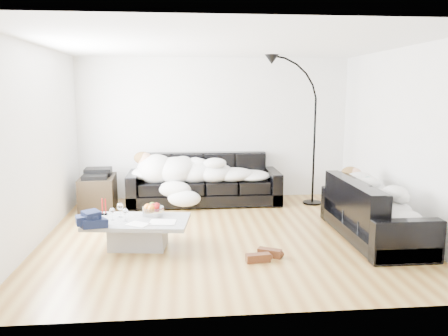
{
  "coord_description": "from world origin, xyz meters",
  "views": [
    {
      "loc": [
        -0.57,
        -5.87,
        1.99
      ],
      "look_at": [
        0.0,
        0.3,
        0.9
      ],
      "focal_mm": 35.0,
      "sensor_mm": 36.0,
      "label": 1
    }
  ],
  "objects": [
    {
      "name": "ground",
      "position": [
        0.0,
        0.0,
        0.0
      ],
      "size": [
        5.0,
        5.0,
        0.0
      ],
      "primitive_type": "plane",
      "color": "olive",
      "rests_on": "ground"
    },
    {
      "name": "wall_back",
      "position": [
        0.0,
        2.25,
        1.3
      ],
      "size": [
        5.0,
        0.02,
        2.6
      ],
      "primitive_type": "cube",
      "color": "silver",
      "rests_on": "ground"
    },
    {
      "name": "sleeper_right",
      "position": [
        2.0,
        -0.33,
        0.63
      ],
      "size": [
        0.72,
        1.7,
        0.42
      ],
      "primitive_type": null,
      "rotation": [
        0.0,
        0.0,
        1.57
      ],
      "color": "white",
      "rests_on": "sofa_right"
    },
    {
      "name": "sofa_back",
      "position": [
        -0.22,
        1.78,
        0.44
      ],
      "size": [
        2.68,
        0.93,
        0.88
      ],
      "primitive_type": "cube",
      "color": "black",
      "rests_on": "ground"
    },
    {
      "name": "wine_glass_c",
      "position": [
        -1.32,
        -0.47,
        0.46
      ],
      "size": [
        0.07,
        0.07,
        0.17
      ],
      "primitive_type": "cylinder",
      "rotation": [
        0.0,
        0.0,
        -0.03
      ],
      "color": "white",
      "rests_on": "coffee_table"
    },
    {
      "name": "shoes",
      "position": [
        0.36,
        -0.96,
        0.06
      ],
      "size": [
        0.51,
        0.39,
        0.11
      ],
      "primitive_type": null,
      "rotation": [
        0.0,
        0.0,
        -0.08
      ],
      "color": "#472311",
      "rests_on": "ground"
    },
    {
      "name": "wine_glass_b",
      "position": [
        -1.49,
        -0.4,
        0.45
      ],
      "size": [
        0.08,
        0.08,
        0.16
      ],
      "primitive_type": "cylinder",
      "rotation": [
        0.0,
        0.0,
        0.13
      ],
      "color": "white",
      "rests_on": "coffee_table"
    },
    {
      "name": "navy_jacket",
      "position": [
        -1.72,
        -0.68,
        0.53
      ],
      "size": [
        0.4,
        0.38,
        0.16
      ],
      "primitive_type": null,
      "rotation": [
        0.0,
        0.0,
        0.45
      ],
      "color": "black",
      "rests_on": "coffee_table"
    },
    {
      "name": "wall_left",
      "position": [
        -2.5,
        0.0,
        1.3
      ],
      "size": [
        0.02,
        4.5,
        2.6
      ],
      "primitive_type": "cube",
      "color": "silver",
      "rests_on": "ground"
    },
    {
      "name": "candle_right",
      "position": [
        -1.62,
        -0.15,
        0.48
      ],
      "size": [
        0.04,
        0.04,
        0.21
      ],
      "primitive_type": "cylinder",
      "rotation": [
        0.0,
        0.0,
        -0.01
      ],
      "color": "maroon",
      "rests_on": "coffee_table"
    },
    {
      "name": "coffee_table",
      "position": [
        -1.17,
        -0.41,
        0.19
      ],
      "size": [
        1.36,
        0.9,
        0.37
      ],
      "primitive_type": "cube",
      "rotation": [
        0.0,
        0.0,
        -0.12
      ],
      "color": "#939699",
      "rests_on": "ground"
    },
    {
      "name": "ceiling",
      "position": [
        0.0,
        0.0,
        2.6
      ],
      "size": [
        5.0,
        5.0,
        0.0
      ],
      "primitive_type": "plane",
      "color": "white",
      "rests_on": "ground"
    },
    {
      "name": "candle_left",
      "position": [
        -1.66,
        -0.14,
        0.48
      ],
      "size": [
        0.04,
        0.04,
        0.22
      ],
      "primitive_type": "cylinder",
      "rotation": [
        0.0,
        0.0,
        -0.07
      ],
      "color": "maroon",
      "rests_on": "coffee_table"
    },
    {
      "name": "teal_cushion",
      "position": [
        1.94,
        0.29,
        0.72
      ],
      "size": [
        0.42,
        0.38,
        0.2
      ],
      "primitive_type": "ellipsoid",
      "rotation": [
        0.0,
        0.0,
        0.24
      ],
      "color": "#0F6E6A",
      "rests_on": "sofa_right"
    },
    {
      "name": "newspaper_a",
      "position": [
        -0.85,
        -0.56,
        0.38
      ],
      "size": [
        0.35,
        0.28,
        0.01
      ],
      "primitive_type": "cube",
      "rotation": [
        0.0,
        0.0,
        -0.11
      ],
      "color": "silver",
      "rests_on": "coffee_table"
    },
    {
      "name": "av_cabinet",
      "position": [
        -2.04,
        1.56,
        0.28
      ],
      "size": [
        0.6,
        0.84,
        0.56
      ],
      "primitive_type": "cube",
      "rotation": [
        0.0,
        0.0,
        0.05
      ],
      "color": "black",
      "rests_on": "ground"
    },
    {
      "name": "wall_right",
      "position": [
        2.5,
        0.0,
        1.3
      ],
      "size": [
        0.02,
        4.5,
        2.6
      ],
      "primitive_type": "cube",
      "color": "silver",
      "rests_on": "ground"
    },
    {
      "name": "floor_lamp",
      "position": [
        1.71,
        1.58,
        1.15
      ],
      "size": [
        0.9,
        0.65,
        2.29
      ],
      "primitive_type": null,
      "rotation": [
        0.0,
        0.0,
        0.44
      ],
      "color": "black",
      "rests_on": "ground"
    },
    {
      "name": "stereo",
      "position": [
        -2.04,
        1.56,
        0.63
      ],
      "size": [
        0.46,
        0.36,
        0.13
      ],
      "primitive_type": "cube",
      "rotation": [
        0.0,
        0.0,
        0.06
      ],
      "color": "black",
      "rests_on": "av_cabinet"
    },
    {
      "name": "wine_glass_a",
      "position": [
        -1.41,
        -0.28,
        0.47
      ],
      "size": [
        0.08,
        0.08,
        0.19
      ],
      "primitive_type": "cylinder",
      "rotation": [
        0.0,
        0.0,
        -0.05
      ],
      "color": "white",
      "rests_on": "coffee_table"
    },
    {
      "name": "sleeper_back",
      "position": [
        -0.22,
        1.73,
        0.65
      ],
      "size": [
        2.27,
        0.78,
        0.45
      ],
      "primitive_type": null,
      "color": "white",
      "rests_on": "sofa_back"
    },
    {
      "name": "sofa_right",
      "position": [
        2.0,
        -0.33,
        0.4
      ],
      "size": [
        0.85,
        1.98,
        0.8
      ],
      "primitive_type": "cube",
      "rotation": [
        0.0,
        0.0,
        1.57
      ],
      "color": "black",
      "rests_on": "ground"
    },
    {
      "name": "fruit_bowl",
      "position": [
        -0.99,
        -0.22,
        0.46
      ],
      "size": [
        0.33,
        0.33,
        0.18
      ],
      "primitive_type": "cylinder",
      "rotation": [
        0.0,
        0.0,
        -0.17
      ],
      "color": "white",
      "rests_on": "coffee_table"
    },
    {
      "name": "newspaper_b",
      "position": [
        -1.15,
        -0.62,
        0.38
      ],
      "size": [
        0.33,
        0.3,
        0.01
      ],
      "primitive_type": "cube",
      "rotation": [
        0.0,
        0.0,
        -0.57
      ],
      "color": "silver",
      "rests_on": "coffee_table"
    }
  ]
}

